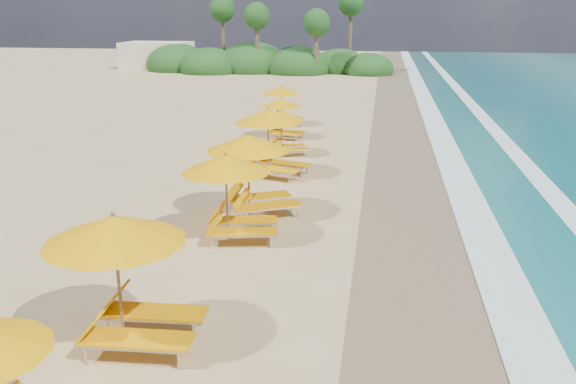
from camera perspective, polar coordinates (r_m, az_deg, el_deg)
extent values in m
plane|color=tan|center=(17.38, 0.00, -3.79)|extent=(160.00, 160.00, 0.00)
cube|color=#856C4F|center=(17.26, 13.28, -4.40)|extent=(4.00, 160.00, 0.01)
cube|color=white|center=(17.44, 18.21, -4.50)|extent=(1.20, 160.00, 0.01)
cylinder|color=olive|center=(11.74, -15.75, -8.25)|extent=(0.06, 0.06, 2.55)
cone|color=#F0A005|center=(11.34, -16.17, -3.40)|extent=(2.75, 2.75, 0.51)
sphere|color=olive|center=(11.25, -16.29, -2.03)|extent=(0.09, 0.09, 0.09)
cylinder|color=olive|center=(16.54, -5.83, -0.61)|extent=(0.06, 0.06, 2.38)
cone|color=#F0A005|center=(16.27, -5.93, 2.71)|extent=(2.86, 2.86, 0.48)
sphere|color=olive|center=(16.21, -5.96, 3.62)|extent=(0.08, 0.08, 0.08)
cylinder|color=olive|center=(18.46, -3.76, 1.54)|extent=(0.06, 0.06, 2.52)
cone|color=#F0A005|center=(18.21, -3.82, 4.71)|extent=(3.49, 3.49, 0.51)
sphere|color=olive|center=(18.16, -3.84, 5.58)|extent=(0.09, 0.09, 0.09)
cylinder|color=olive|center=(23.05, -1.88, 4.66)|extent=(0.06, 0.06, 2.51)
cone|color=#F0A005|center=(22.85, -1.91, 7.22)|extent=(3.25, 3.25, 0.51)
sphere|color=olive|center=(22.81, -1.91, 7.91)|extent=(0.09, 0.09, 0.09)
cylinder|color=olive|center=(26.40, -0.61, 5.60)|extent=(0.05, 0.05, 1.94)
cone|color=#F0A005|center=(26.25, -0.61, 7.33)|extent=(2.62, 2.62, 0.39)
sphere|color=olive|center=(26.21, -0.62, 7.80)|extent=(0.07, 0.07, 0.07)
cylinder|color=olive|center=(29.95, -0.70, 6.96)|extent=(0.05, 0.05, 1.95)
cone|color=#F0A005|center=(29.82, -0.70, 8.49)|extent=(2.32, 2.32, 0.39)
sphere|color=olive|center=(29.79, -0.70, 8.90)|extent=(0.07, 0.07, 0.07)
cylinder|color=olive|center=(33.41, -0.69, 8.14)|extent=(0.05, 0.05, 2.12)
cone|color=#F0A005|center=(33.28, -0.70, 9.64)|extent=(2.57, 2.57, 0.43)
sphere|color=olive|center=(33.25, -0.70, 10.05)|extent=(0.08, 0.08, 0.08)
ellipsoid|color=#163D14|center=(61.90, 1.00, 11.77)|extent=(6.40, 6.40, 4.16)
ellipsoid|color=#163D14|center=(63.75, -3.43, 11.96)|extent=(7.20, 7.20, 4.68)
ellipsoid|color=#163D14|center=(62.81, -7.46, 11.67)|extent=(6.00, 6.00, 3.90)
ellipsoid|color=#163D14|center=(63.47, 4.91, 11.77)|extent=(5.60, 5.60, 3.64)
ellipsoid|color=#163D14|center=(65.92, -10.39, 11.83)|extent=(6.60, 6.60, 4.29)
ellipsoid|color=#163D14|center=(61.34, 7.62, 11.45)|extent=(5.00, 5.00, 3.25)
cylinder|color=brown|center=(59.53, 2.69, 13.36)|extent=(0.36, 0.36, 5.00)
sphere|color=#163D14|center=(59.43, 2.73, 15.77)|extent=(2.60, 2.60, 2.60)
cylinder|color=brown|center=(61.45, -2.93, 13.75)|extent=(0.36, 0.36, 5.60)
sphere|color=#163D14|center=(61.36, -2.97, 16.36)|extent=(2.60, 2.60, 2.60)
cylinder|color=brown|center=(64.30, -6.16, 14.08)|extent=(0.36, 0.36, 6.20)
sphere|color=#163D14|center=(64.22, -6.25, 16.84)|extent=(2.60, 2.60, 2.60)
cylinder|color=brown|center=(63.22, 5.91, 14.32)|extent=(0.36, 0.36, 6.80)
sphere|color=#163D14|center=(63.17, 6.00, 17.40)|extent=(2.60, 2.60, 2.60)
cube|color=beige|center=(68.76, -12.29, 12.56)|extent=(7.00, 5.00, 2.80)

